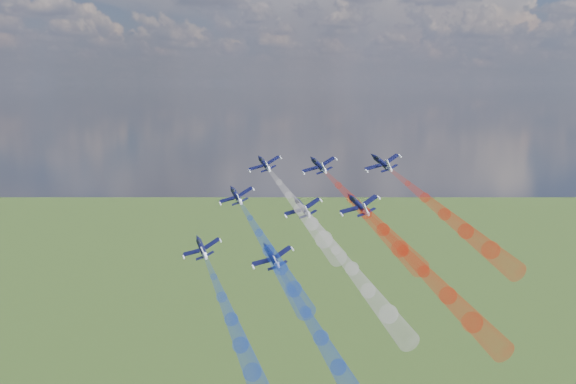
% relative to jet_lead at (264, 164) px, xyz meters
% --- Properties ---
extents(jet_lead, '(15.05, 15.05, 9.30)m').
position_rel_jet_lead_xyz_m(jet_lead, '(0.00, 0.00, 0.00)').
color(jet_lead, black).
extents(trail_lead, '(31.84, 39.67, 16.63)m').
position_rel_jet_lead_xyz_m(trail_lead, '(17.16, -22.04, -7.10)').
color(trail_lead, white).
extents(jet_inner_left, '(15.05, 15.05, 9.30)m').
position_rel_jet_lead_xyz_m(jet_inner_left, '(-2.31, -13.78, -6.53)').
color(jet_inner_left, black).
extents(trail_inner_left, '(31.84, 39.67, 16.63)m').
position_rel_jet_lead_xyz_m(trail_inner_left, '(14.85, -35.82, -13.62)').
color(trail_inner_left, blue).
extents(jet_inner_right, '(15.05, 15.05, 9.30)m').
position_rel_jet_lead_xyz_m(jet_inner_right, '(16.55, -4.42, 0.82)').
color(jet_inner_right, black).
extents(trail_inner_right, '(31.84, 39.67, 16.63)m').
position_rel_jet_lead_xyz_m(trail_inner_right, '(33.70, -26.46, -6.28)').
color(trail_inner_right, red).
extents(jet_outer_left, '(15.05, 15.05, 9.30)m').
position_rel_jet_lead_xyz_m(jet_outer_left, '(-3.36, -31.36, -15.78)').
color(jet_outer_left, black).
extents(trail_outer_left, '(31.84, 39.67, 16.63)m').
position_rel_jet_lead_xyz_m(trail_outer_left, '(13.80, -53.41, -22.87)').
color(trail_outer_left, blue).
extents(jet_center_third, '(15.05, 15.05, 9.30)m').
position_rel_jet_lead_xyz_m(jet_center_third, '(17.10, -19.74, -7.21)').
color(jet_center_third, black).
extents(trail_center_third, '(31.84, 39.67, 16.63)m').
position_rel_jet_lead_xyz_m(trail_center_third, '(34.26, -41.78, -14.30)').
color(trail_center_third, white).
extents(jet_outer_right, '(15.05, 15.05, 9.30)m').
position_rel_jet_lead_xyz_m(jet_outer_right, '(33.13, -6.71, 2.39)').
color(jet_outer_right, black).
extents(trail_outer_right, '(31.84, 39.67, 16.63)m').
position_rel_jet_lead_xyz_m(trail_outer_right, '(50.29, -28.76, -4.71)').
color(trail_outer_right, red).
extents(jet_rear_left, '(15.05, 15.05, 9.30)m').
position_rel_jet_lead_xyz_m(jet_rear_left, '(15.76, -36.53, -14.80)').
color(jet_rear_left, black).
extents(trail_rear_left, '(31.84, 39.67, 16.63)m').
position_rel_jet_lead_xyz_m(trail_rear_left, '(32.92, -58.58, -21.89)').
color(trail_rear_left, blue).
extents(jet_rear_right, '(15.05, 15.05, 9.30)m').
position_rel_jet_lead_xyz_m(jet_rear_right, '(31.50, -24.17, -4.95)').
color(jet_rear_right, black).
extents(trail_rear_right, '(31.84, 39.67, 16.63)m').
position_rel_jet_lead_xyz_m(trail_rear_right, '(48.66, -46.22, -12.04)').
color(trail_rear_right, red).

